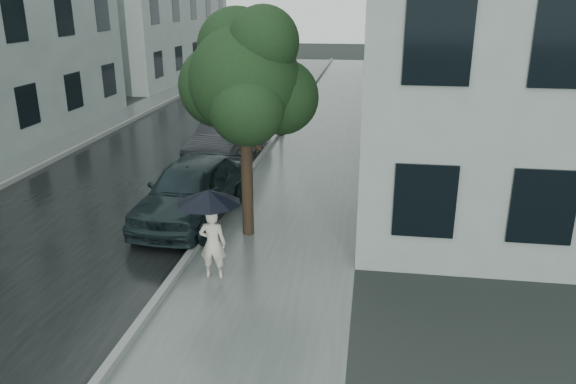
% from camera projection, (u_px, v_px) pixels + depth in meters
% --- Properties ---
extents(ground, '(120.00, 120.00, 0.00)m').
position_uv_depth(ground, '(245.00, 298.00, 10.59)').
color(ground, black).
rests_on(ground, ground).
extents(sidewalk, '(3.50, 60.00, 0.01)m').
position_uv_depth(sidewalk, '(320.00, 143.00, 21.75)').
color(sidewalk, slate).
rests_on(sidewalk, ground).
extents(kerb_near, '(0.15, 60.00, 0.15)m').
position_uv_depth(kerb_near, '(274.00, 139.00, 21.98)').
color(kerb_near, slate).
rests_on(kerb_near, ground).
extents(asphalt_road, '(6.85, 60.00, 0.00)m').
position_uv_depth(asphalt_road, '(188.00, 138.00, 22.50)').
color(asphalt_road, black).
rests_on(asphalt_road, ground).
extents(kerb_far, '(0.15, 60.00, 0.15)m').
position_uv_depth(kerb_far, '(105.00, 133.00, 22.97)').
color(kerb_far, slate).
rests_on(kerb_far, ground).
extents(sidewalk_far, '(1.70, 60.00, 0.01)m').
position_uv_depth(sidewalk_far, '(84.00, 134.00, 23.13)').
color(sidewalk_far, '#4C5451').
rests_on(sidewalk_far, ground).
extents(building_near, '(7.02, 36.00, 9.00)m').
position_uv_depth(building_near, '(447.00, 16.00, 26.52)').
color(building_near, gray).
rests_on(building_near, ground).
extents(building_far_b, '(7.02, 18.00, 8.00)m').
position_uv_depth(building_far_b, '(146.00, 17.00, 39.20)').
color(building_far_b, gray).
rests_on(building_far_b, ground).
extents(pedestrian, '(0.55, 0.38, 1.46)m').
position_uv_depth(pedestrian, '(213.00, 244.00, 11.16)').
color(pedestrian, beige).
rests_on(pedestrian, sidewalk).
extents(umbrella, '(1.58, 1.58, 1.00)m').
position_uv_depth(umbrella, '(209.00, 197.00, 10.81)').
color(umbrella, black).
rests_on(umbrella, ground).
extents(street_tree, '(3.22, 2.93, 5.25)m').
position_uv_depth(street_tree, '(246.00, 79.00, 12.35)').
color(street_tree, '#332619').
rests_on(street_tree, ground).
extents(lamp_post, '(0.84, 0.41, 4.85)m').
position_uv_depth(lamp_post, '(277.00, 66.00, 22.13)').
color(lamp_post, black).
rests_on(lamp_post, ground).
extents(car_near, '(2.19, 4.74, 1.57)m').
position_uv_depth(car_near, '(192.00, 189.00, 14.15)').
color(car_near, black).
rests_on(car_near, ground).
extents(car_far, '(2.14, 4.90, 1.57)m').
position_uv_depth(car_far, '(230.00, 137.00, 19.33)').
color(car_far, black).
rests_on(car_far, ground).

